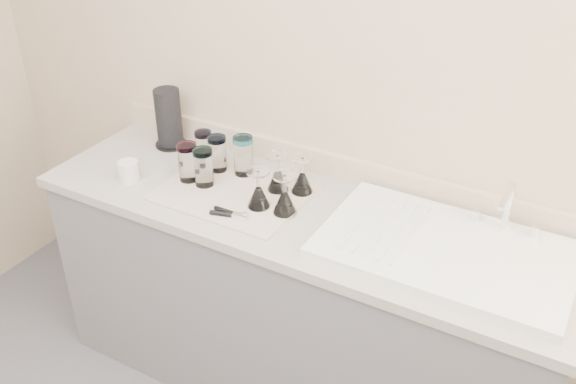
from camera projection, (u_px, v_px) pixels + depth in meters
The scene contains 15 objects.
counter_unit at pixel (298, 303), 2.59m from camera, with size 2.06×0.62×0.90m.
sink_unit at pixel (446, 250), 2.12m from camera, with size 0.82×0.50×0.22m.
dish_towel at pixel (234, 192), 2.46m from camera, with size 0.55×0.42×0.01m, color silver.
tumbler_teal at pixel (204, 147), 2.62m from camera, with size 0.07×0.07×0.14m.
tumbler_cyan at pixel (218, 153), 2.56m from camera, with size 0.07×0.07×0.15m.
tumbler_purple at pixel (243, 155), 2.54m from camera, with size 0.08×0.08×0.16m.
tumbler_magenta at pixel (188, 162), 2.49m from camera, with size 0.08×0.08×0.16m.
tumbler_blue at pixel (203, 167), 2.46m from camera, with size 0.08×0.08×0.15m.
goblet_back_left at pixel (278, 178), 2.44m from camera, with size 0.08×0.08×0.15m.
goblet_back_right at pixel (302, 180), 2.43m from camera, with size 0.08×0.08×0.15m.
goblet_front_left at pixel (259, 194), 2.34m from camera, with size 0.08×0.08×0.15m.
goblet_front_right at pixel (285, 200), 2.31m from camera, with size 0.09×0.09×0.16m.
can_opener at pixel (229, 214), 2.31m from camera, with size 0.14×0.06×0.02m.
white_mug at pixel (128, 171), 2.52m from camera, with size 0.12×0.10×0.08m.
paper_towel_roll at pixel (169, 119), 2.74m from camera, with size 0.14×0.14×0.26m.
Camera 1 is at (0.94, -0.54, 2.18)m, focal length 40.00 mm.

